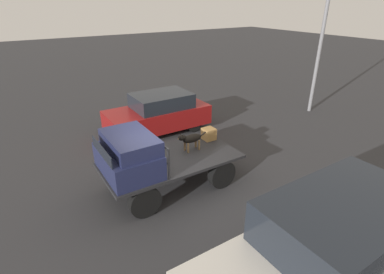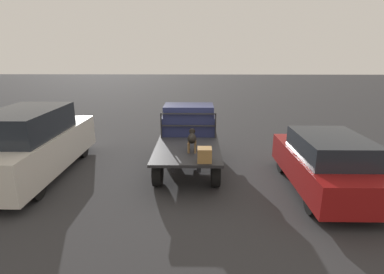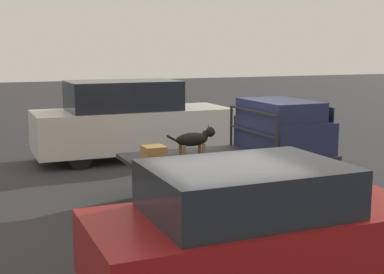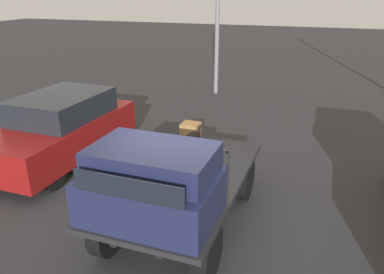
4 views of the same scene
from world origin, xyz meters
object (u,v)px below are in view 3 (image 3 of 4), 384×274
(dog, at_px, (195,139))
(cargo_crate, at_px, (154,157))
(flatbed_truck, at_px, (227,168))
(parked_pickup_far, at_px, (130,121))
(parked_sedan, at_px, (257,229))

(dog, relative_size, cargo_crate, 2.65)
(flatbed_truck, height_order, dog, dog)
(flatbed_truck, bearing_deg, cargo_crate, -163.54)
(parked_pickup_far, bearing_deg, flatbed_truck, -80.25)
(flatbed_truck, distance_m, dog, 0.97)
(parked_sedan, bearing_deg, dog, 73.59)
(dog, bearing_deg, parked_sedan, -87.04)
(flatbed_truck, distance_m, parked_pickup_far, 4.63)
(cargo_crate, relative_size, parked_sedan, 0.09)
(parked_sedan, xyz_separation_m, parked_pickup_far, (0.91, 8.27, 0.21))
(dog, height_order, parked_sedan, parked_sedan)
(dog, relative_size, parked_pickup_far, 0.19)
(parked_sedan, distance_m, parked_pickup_far, 8.32)
(parked_sedan, height_order, parked_pickup_far, parked_pickup_far)
(parked_sedan, relative_size, parked_pickup_far, 0.79)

